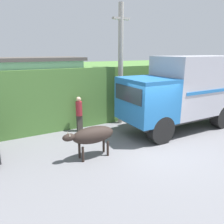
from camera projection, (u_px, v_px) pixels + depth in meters
ground_plane at (155, 148)px, 8.80m from camera, size 60.00×60.00×0.00m
hillside_embankment at (88, 88)px, 14.11m from camera, size 32.00×6.15×2.99m
building_backdrop at (17, 94)px, 10.64m from camera, size 6.40×2.70×3.48m
cargo_truck at (187, 90)px, 10.64m from camera, size 6.48×2.31×3.54m
brown_cow at (92, 135)px, 7.82m from camera, size 1.93×0.61×1.17m
pedestrian_on_hill at (79, 112)px, 10.42m from camera, size 0.32×0.32×1.70m
utility_pole at (121, 65)px, 11.07m from camera, size 0.90×0.26×6.00m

